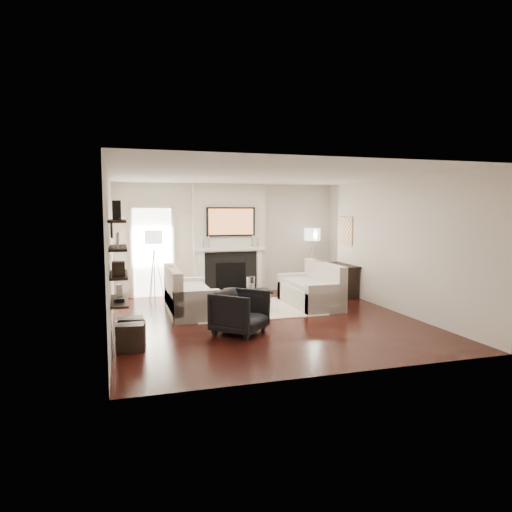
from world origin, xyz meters
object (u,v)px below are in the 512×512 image
object	(u,v)px
loveseat_left_base	(190,303)
lamp_left_shade	(154,237)
coffee_table	(244,292)
armchair	(240,310)
loveseat_right_base	(310,296)
ottoman_near	(131,331)
lamp_right_shade	(312,234)

from	to	relation	value
loveseat_left_base	lamp_left_shade	bearing A→B (deg)	110.21
coffee_table	armchair	distance (m)	1.67
loveseat_right_base	ottoman_near	distance (m)	4.21
loveseat_left_base	lamp_right_shade	xyz separation A→B (m)	(3.32, 1.55, 1.24)
armchair	lamp_right_shade	size ratio (longest dim) A/B	1.98
coffee_table	ottoman_near	world-z (taller)	coffee_table
coffee_table	armchair	bearing A→B (deg)	-107.26
loveseat_right_base	coffee_table	bearing A→B (deg)	-175.68
coffee_table	ottoman_near	xyz separation A→B (m)	(-2.27, -1.72, -0.20)
loveseat_left_base	lamp_right_shade	bearing A→B (deg)	25.06
armchair	lamp_right_shade	distance (m)	4.41
coffee_table	lamp_right_shade	world-z (taller)	lamp_right_shade
coffee_table	lamp_right_shade	size ratio (longest dim) A/B	2.75
loveseat_left_base	lamp_right_shade	distance (m)	3.87
loveseat_right_base	ottoman_near	xyz separation A→B (m)	(-3.79, -1.83, -0.01)
loveseat_right_base	lamp_left_shade	distance (m)	3.75
armchair	lamp_right_shade	xyz separation A→B (m)	(2.75, 3.29, 1.05)
coffee_table	loveseat_left_base	bearing A→B (deg)	172.67
loveseat_right_base	ottoman_near	world-z (taller)	loveseat_right_base
ottoman_near	armchair	bearing A→B (deg)	3.91
loveseat_left_base	ottoman_near	xyz separation A→B (m)	(-1.20, -1.86, -0.01)
loveseat_right_base	lamp_left_shade	world-z (taller)	lamp_left_shade
ottoman_near	loveseat_right_base	bearing A→B (deg)	25.83
lamp_right_shade	armchair	bearing A→B (deg)	-129.87
loveseat_right_base	armchair	distance (m)	2.65
coffee_table	lamp_right_shade	distance (m)	3.00
armchair	coffee_table	bearing A→B (deg)	26.70
lamp_left_shade	armchair	bearing A→B (deg)	-70.75
coffee_table	lamp_left_shade	size ratio (longest dim) A/B	2.75
coffee_table	ottoman_near	size ratio (longest dim) A/B	2.75
armchair	lamp_left_shade	distance (m)	3.65
lamp_left_shade	ottoman_near	world-z (taller)	lamp_left_shade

